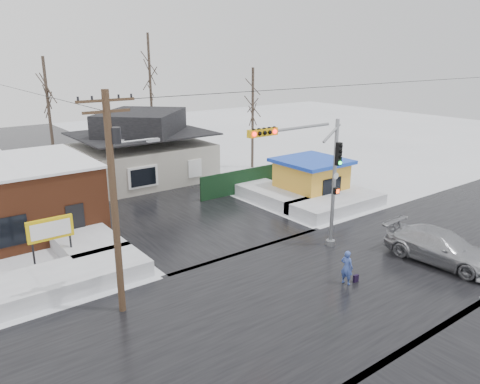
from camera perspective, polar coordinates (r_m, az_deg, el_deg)
ground at (r=22.06m, az=9.65°, el=-11.34°), size 120.00×120.00×0.00m
road_ns at (r=22.05m, az=9.65°, el=-11.31°), size 10.00×120.00×0.02m
road_ew at (r=22.05m, az=9.65°, el=-11.31°), size 120.00×10.00×0.02m
snowbank_nw at (r=23.06m, az=-20.00°, el=-9.75°), size 7.00×3.00×0.80m
snowbank_ne at (r=32.44m, az=11.72°, el=-1.40°), size 7.00×3.00×0.80m
snowbank_nside_w at (r=28.00m, az=-19.24°, el=-4.95°), size 3.00×8.00×0.80m
snowbank_nside_e at (r=34.48m, az=3.29°, el=0.01°), size 3.00×8.00×0.80m
traffic_signal at (r=24.02m, az=9.06°, el=2.65°), size 6.05×0.68×7.00m
utility_pole at (r=18.58m, az=-15.00°, el=-0.03°), size 3.15×0.44×9.00m
marquee_sign at (r=24.71m, az=-22.12°, el=-4.36°), size 2.20×0.21×2.55m
house at (r=39.53m, az=-11.78°, el=5.16°), size 10.40×8.40×5.76m
kiosk at (r=34.43m, az=8.66°, el=1.66°), size 4.60×4.60×2.88m
fence at (r=35.53m, az=0.60°, el=1.38°), size 8.00×0.12×1.80m
tree_far_left at (r=40.56m, az=-22.61°, el=12.16°), size 3.00×3.00×10.00m
tree_far_mid at (r=45.93m, az=-11.03°, el=15.48°), size 3.00×3.00×12.00m
tree_far_right at (r=42.50m, az=1.58°, el=12.47°), size 3.00×3.00×9.00m
pedestrian at (r=22.20m, az=12.88°, el=-8.98°), size 0.50×0.66×1.64m
car at (r=25.84m, az=23.29°, el=-6.21°), size 2.77×5.84×1.65m
shopping_bag at (r=22.73m, az=13.93°, el=-10.23°), size 0.28×0.12×0.35m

